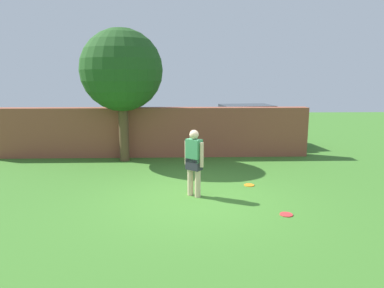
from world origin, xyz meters
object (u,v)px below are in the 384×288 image
object	(u,v)px
tree	(122,71)
frisbee_orange	(249,185)
person	(194,160)
frisbee_red	(286,214)
car	(246,126)

from	to	relation	value
tree	frisbee_orange	bearing A→B (deg)	-38.18
person	frisbee_red	world-z (taller)	person
tree	frisbee_orange	distance (m)	5.64
frisbee_red	tree	bearing A→B (deg)	129.67
car	frisbee_red	distance (m)	7.31
frisbee_orange	frisbee_red	bearing A→B (deg)	-79.26
frisbee_red	frisbee_orange	world-z (taller)	same
tree	car	distance (m)	5.57
person	frisbee_red	xyz separation A→B (m)	(1.89, -1.25, -0.89)
car	frisbee_red	bearing A→B (deg)	-101.07
person	frisbee_red	bearing A→B (deg)	5.66
person	frisbee_orange	bearing A→B (deg)	66.83
person	tree	bearing A→B (deg)	160.22
tree	person	distance (m)	4.85
frisbee_orange	tree	bearing A→B (deg)	141.82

